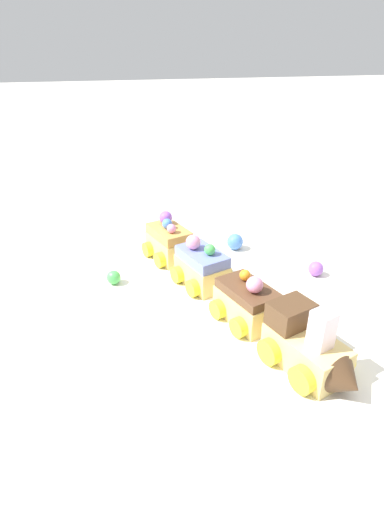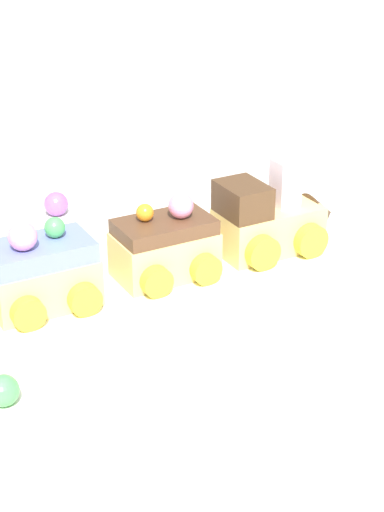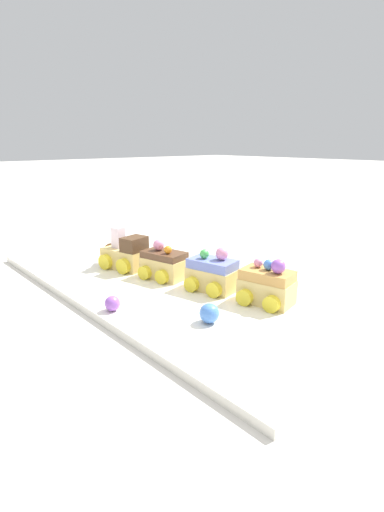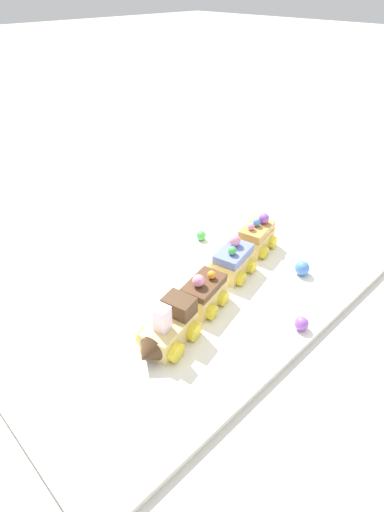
% 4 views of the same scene
% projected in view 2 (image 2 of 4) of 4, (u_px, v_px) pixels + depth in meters
% --- Properties ---
extents(ground_plane, '(10.00, 10.00, 0.00)m').
position_uv_depth(ground_plane, '(155.00, 329.00, 0.64)').
color(ground_plane, beige).
extents(display_board, '(0.71, 0.47, 0.01)m').
position_uv_depth(display_board, '(155.00, 322.00, 0.64)').
color(display_board, white).
rests_on(display_board, ground_plane).
extents(cake_train_locomotive, '(0.12, 0.08, 0.08)m').
position_uv_depth(cake_train_locomotive, '(274.00, 221.00, 0.73)').
color(cake_train_locomotive, '#E5C675').
rests_on(cake_train_locomotive, display_board).
extents(cake_car_chocolate, '(0.09, 0.08, 0.07)m').
position_uv_depth(cake_car_chocolate, '(165.00, 248.00, 0.68)').
color(cake_car_chocolate, '#E5C675').
rests_on(cake_car_chocolate, display_board).
extents(cake_car_blueberry, '(0.09, 0.08, 0.07)m').
position_uv_depth(cake_car_blueberry, '(42.00, 274.00, 0.64)').
color(cake_car_blueberry, '#E5C675').
rests_on(cake_car_blueberry, display_board).
extents(gumball_green, '(0.02, 0.02, 0.02)m').
position_uv_depth(gumball_green, '(3.00, 391.00, 0.53)').
color(gumball_green, '#4CBC56').
rests_on(gumball_green, display_board).
extents(gumball_purple, '(0.02, 0.02, 0.02)m').
position_uv_depth(gumball_purple, '(56.00, 204.00, 0.80)').
color(gumball_purple, '#9956C6').
rests_on(gumball_purple, display_board).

